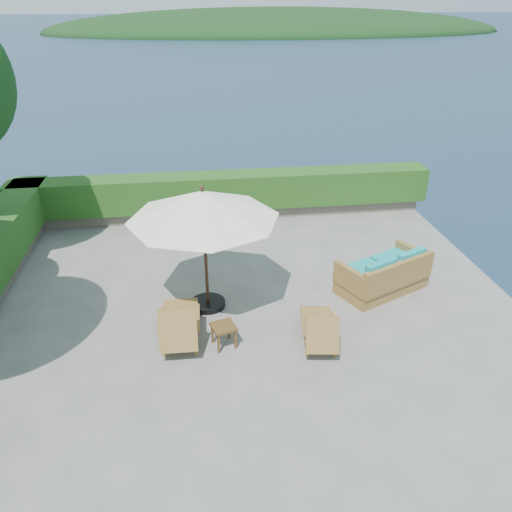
{
  "coord_description": "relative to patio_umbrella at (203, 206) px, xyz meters",
  "views": [
    {
      "loc": [
        -0.96,
        -8.53,
        6.04
      ],
      "look_at": [
        0.3,
        0.8,
        1.1
      ],
      "focal_mm": 35.0,
      "sensor_mm": 36.0,
      "label": 1
    }
  ],
  "objects": [
    {
      "name": "side_table",
      "position": [
        0.24,
        -1.43,
        -1.96
      ],
      "size": [
        0.54,
        0.54,
        0.47
      ],
      "rotation": [
        0.0,
        0.0,
        0.28
      ],
      "color": "brown",
      "rests_on": "ground"
    },
    {
      "name": "lounge_right",
      "position": [
        2.07,
        -1.61,
        -1.98
      ],
      "size": [
        0.82,
        1.57,
        0.86
      ],
      "rotation": [
        0.0,
        0.0,
        -0.14
      ],
      "color": "olive",
      "rests_on": "ground"
    },
    {
      "name": "ground",
      "position": [
        0.77,
        -0.69,
        -2.34
      ],
      "size": [
        12.0,
        12.0,
        0.0
      ],
      "primitive_type": "plane",
      "color": "gray",
      "rests_on": "ground"
    },
    {
      "name": "wicker_loveseat",
      "position": [
        4.01,
        0.1,
        -1.95
      ],
      "size": [
        2.3,
        1.81,
        1.01
      ],
      "rotation": [
        0.0,
        0.0,
        0.43
      ],
      "color": "olive",
      "rests_on": "ground"
    },
    {
      "name": "patio_umbrella",
      "position": [
        0.0,
        0.0,
        0.0
      ],
      "size": [
        3.25,
        3.25,
        2.77
      ],
      "rotation": [
        0.0,
        0.0,
        0.05
      ],
      "color": "black",
      "rests_on": "ground"
    },
    {
      "name": "lounge_left",
      "position": [
        -0.59,
        -1.16,
        -1.93
      ],
      "size": [
        0.81,
        1.72,
        0.98
      ],
      "rotation": [
        0.0,
        0.0,
        -0.02
      ],
      "color": "olive",
      "rests_on": "ground"
    },
    {
      "name": "offshore_island",
      "position": [
        25.77,
        139.31,
        -5.34
      ],
      "size": [
        126.0,
        57.6,
        12.6
      ],
      "primitive_type": "ellipsoid",
      "color": "black",
      "rests_on": "ocean"
    },
    {
      "name": "hedge_far",
      "position": [
        0.77,
        4.91,
        -1.49
      ],
      "size": [
        12.4,
        0.9,
        1.0
      ],
      "primitive_type": "cube",
      "color": "#1C4313",
      "rests_on": "planter_wall_far"
    },
    {
      "name": "foundation",
      "position": [
        0.77,
        -0.69,
        -3.89
      ],
      "size": [
        12.0,
        12.0,
        3.0
      ],
      "primitive_type": "cube",
      "color": "#60574C",
      "rests_on": "ocean"
    },
    {
      "name": "ocean",
      "position": [
        0.77,
        -0.69,
        -5.34
      ],
      "size": [
        600.0,
        600.0,
        0.0
      ],
      "primitive_type": "plane",
      "color": "#142540",
      "rests_on": "ground"
    },
    {
      "name": "planter_wall_far",
      "position": [
        0.77,
        4.91,
        -2.16
      ],
      "size": [
        12.0,
        0.6,
        0.36
      ],
      "primitive_type": "cube",
      "color": "#6D6457",
      "rests_on": "ground"
    }
  ]
}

